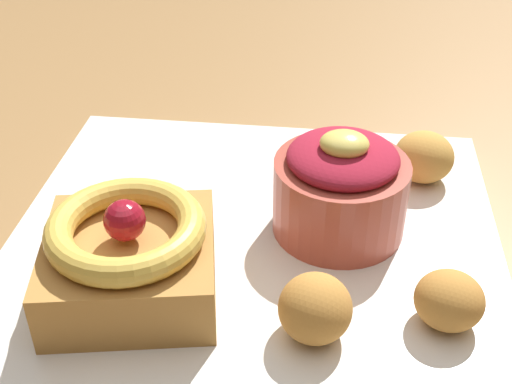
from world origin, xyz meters
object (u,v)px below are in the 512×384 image
object	(u,v)px
fritter_back	(449,300)
cake_slice	(129,255)
fritter_middle	(424,157)
front_plate	(252,256)
berry_ramekin	(335,187)
fritter_front	(315,308)

from	to	relation	value
fritter_back	cake_slice	bearing A→B (deg)	178.80
cake_slice	fritter_middle	size ratio (longest dim) A/B	2.60
cake_slice	fritter_back	world-z (taller)	cake_slice
front_plate	cake_slice	distance (m)	0.08
berry_ramekin	fritter_front	distance (m)	0.09
fritter_front	fritter_middle	size ratio (longest dim) A/B	0.97
front_plate	fritter_back	xyz separation A→B (m)	(0.11, -0.05, 0.02)
fritter_back	front_plate	bearing A→B (deg)	156.29
front_plate	fritter_front	bearing A→B (deg)	-57.93
fritter_middle	fritter_back	xyz separation A→B (m)	(0.00, -0.14, -0.00)
front_plate	fritter_front	size ratio (longest dim) A/B	7.58
front_plate	fritter_front	distance (m)	0.08
berry_ramekin	fritter_back	size ratio (longest dim) A/B	2.24
berry_ramekin	cake_slice	bearing A→B (deg)	-146.69
fritter_front	fritter_back	bearing A→B (deg)	13.53
front_plate	berry_ramekin	xyz separation A→B (m)	(0.05, 0.03, 0.04)
berry_ramekin	fritter_front	bearing A→B (deg)	-94.22
cake_slice	berry_ramekin	xyz separation A→B (m)	(0.11, 0.07, 0.01)
front_plate	fritter_middle	bearing A→B (deg)	40.00
fritter_front	fritter_middle	bearing A→B (deg)	66.67
front_plate	cake_slice	size ratio (longest dim) A/B	2.84
cake_slice	berry_ramekin	bearing A→B (deg)	33.31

